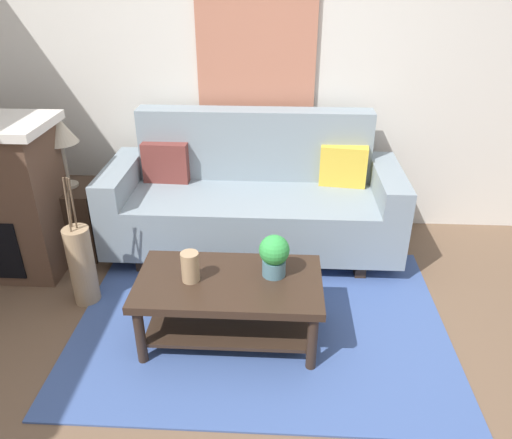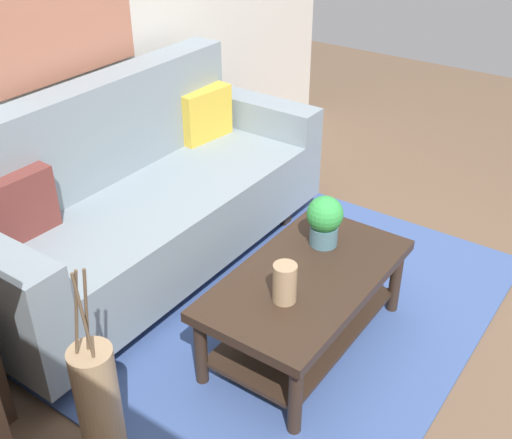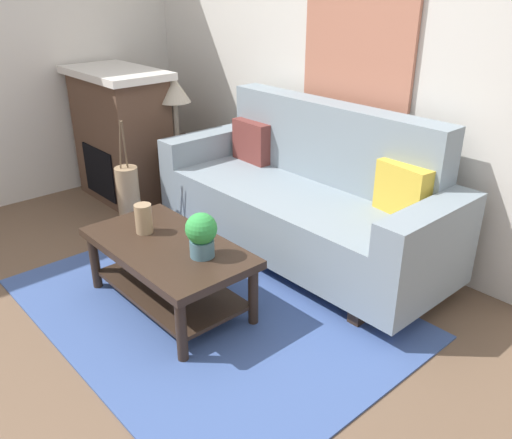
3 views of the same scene
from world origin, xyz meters
name	(u,v)px [view 3 (image 3 of 3)]	position (x,y,z in m)	size (l,w,h in m)	color
ground_plane	(138,342)	(0.00, 0.00, 0.00)	(9.01, 9.01, 0.00)	brown
wall_back	(375,60)	(0.00, 1.98, 1.35)	(5.01, 0.10, 2.70)	silver
wall_left	(15,45)	(-2.56, 0.47, 1.35)	(0.10, 4.93, 2.70)	silver
area_rug	(209,307)	(0.00, 0.50, 0.01)	(2.37, 1.73, 0.01)	#3D5693
couch	(304,200)	(-0.11, 1.45, 0.43)	(2.24, 0.84, 1.08)	gray
throw_pillow_maroon	(252,141)	(-0.81, 1.57, 0.68)	(0.36, 0.12, 0.32)	brown
throw_pillow_mustard	(403,190)	(0.59, 1.57, 0.68)	(0.36, 0.12, 0.32)	gold
coffee_table	(168,261)	(-0.18, 0.35, 0.31)	(1.10, 0.60, 0.43)	#332319
tabletop_vase	(144,219)	(-0.41, 0.33, 0.52)	(0.11, 0.11, 0.18)	tan
potted_plant_tabletop	(201,234)	(0.08, 0.42, 0.57)	(0.18, 0.18, 0.26)	slate
side_table	(179,173)	(-1.53, 1.34, 0.28)	(0.44, 0.44, 0.56)	#332319
table_lamp	(174,92)	(-1.53, 1.34, 0.99)	(0.28, 0.28, 0.57)	gray
fireplace	(122,135)	(-1.96, 1.05, 0.59)	(1.02, 0.58, 1.16)	brown
floor_vase	(129,202)	(-1.21, 0.66, 0.28)	(0.17, 0.17, 0.57)	tan
floor_vase_branch_a	(124,145)	(-1.19, 0.66, 0.75)	(0.01, 0.01, 0.36)	brown
floor_vase_branch_b	(124,144)	(-1.22, 0.68, 0.75)	(0.01, 0.01, 0.36)	brown
floor_vase_branch_c	(120,145)	(-1.22, 0.65, 0.75)	(0.01, 0.01, 0.36)	brown
framed_painting	(357,39)	(-0.11, 1.91, 1.48)	(0.93, 0.03, 0.86)	#B77056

